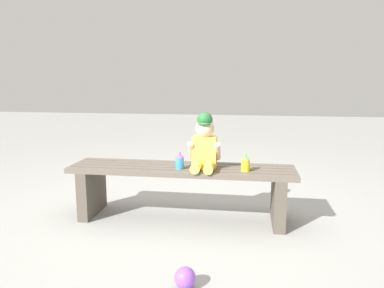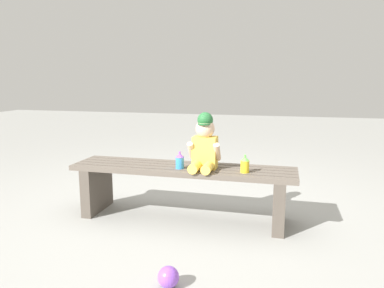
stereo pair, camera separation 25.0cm
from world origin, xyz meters
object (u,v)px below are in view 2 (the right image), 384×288
at_px(child_figure, 205,144).
at_px(sippy_cup_left, 179,161).
at_px(park_bench, 182,183).
at_px(toy_ball, 168,277).
at_px(sippy_cup_right, 245,164).

distance_m(child_figure, sippy_cup_left, 0.22).
height_order(park_bench, child_figure, child_figure).
distance_m(park_bench, toy_ball, 0.95).
bearing_deg(sippy_cup_left, child_figure, 13.29).
relative_size(child_figure, sippy_cup_right, 3.26).
relative_size(park_bench, sippy_cup_right, 13.32).
xyz_separation_m(child_figure, sippy_cup_left, (-0.18, -0.04, -0.12)).
distance_m(sippy_cup_right, toy_ball, 0.98).
relative_size(park_bench, child_figure, 4.08).
bearing_deg(toy_ball, park_bench, 101.15).
xyz_separation_m(sippy_cup_left, toy_ball, (0.18, -0.84, -0.41)).
bearing_deg(sippy_cup_left, park_bench, 87.16).
height_order(child_figure, sippy_cup_left, child_figure).
xyz_separation_m(park_bench, sippy_cup_left, (-0.00, -0.07, 0.19)).
distance_m(park_bench, child_figure, 0.35).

